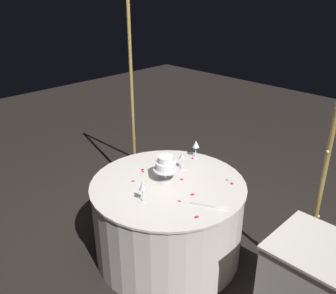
# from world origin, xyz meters

# --- Properties ---
(ground_plane) EXTENTS (12.00, 12.00, 0.00)m
(ground_plane) POSITION_xyz_m (0.00, 0.00, 0.00)
(ground_plane) COLOR black
(decorative_arch) EXTENTS (2.20, 0.06, 2.30)m
(decorative_arch) POSITION_xyz_m (0.00, 0.52, 1.51)
(decorative_arch) COLOR olive
(decorative_arch) RESTS_ON ground
(main_table) EXTENTS (1.34, 1.34, 0.73)m
(main_table) POSITION_xyz_m (0.00, 0.00, 0.37)
(main_table) COLOR silver
(main_table) RESTS_ON ground
(side_table) EXTENTS (0.56, 0.56, 0.76)m
(side_table) POSITION_xyz_m (1.28, 0.08, 0.38)
(side_table) COLOR silver
(side_table) RESTS_ON ground
(tiered_cake) EXTENTS (0.22, 0.22, 0.23)m
(tiered_cake) POSITION_xyz_m (-0.05, 0.03, 0.88)
(tiered_cake) COLOR silver
(tiered_cake) RESTS_ON main_table
(wine_glass_0) EXTENTS (0.06, 0.06, 0.18)m
(wine_glass_0) POSITION_xyz_m (0.06, -0.34, 0.86)
(wine_glass_0) COLOR silver
(wine_glass_0) RESTS_ON main_table
(wine_glass_1) EXTENTS (0.06, 0.06, 0.16)m
(wine_glass_1) POSITION_xyz_m (-0.09, 0.28, 0.86)
(wine_glass_1) COLOR silver
(wine_glass_1) RESTS_ON main_table
(wine_glass_2) EXTENTS (0.07, 0.07, 0.17)m
(wine_glass_2) POSITION_xyz_m (-0.17, 0.56, 0.86)
(wine_glass_2) COLOR silver
(wine_glass_2) RESTS_ON main_table
(cake_knife) EXTENTS (0.27, 0.15, 0.01)m
(cake_knife) POSITION_xyz_m (0.48, -0.03, 0.74)
(cake_knife) COLOR silver
(cake_knife) RESTS_ON main_table
(rose_petal_0) EXTENTS (0.04, 0.04, 0.00)m
(rose_petal_0) POSITION_xyz_m (-0.30, -0.01, 0.73)
(rose_petal_0) COLOR #C61951
(rose_petal_0) RESTS_ON main_table
(rose_petal_1) EXTENTS (0.04, 0.04, 0.00)m
(rose_petal_1) POSITION_xyz_m (-0.33, 0.21, 0.73)
(rose_petal_1) COLOR #C61951
(rose_petal_1) RESTS_ON main_table
(rose_petal_2) EXTENTS (0.04, 0.04, 0.00)m
(rose_petal_2) POSITION_xyz_m (0.27, 0.01, 0.73)
(rose_petal_2) COLOR #C61951
(rose_petal_2) RESTS_ON main_table
(rose_petal_3) EXTENTS (0.03, 0.04, 0.00)m
(rose_petal_3) POSITION_xyz_m (0.50, -0.20, 0.73)
(rose_petal_3) COLOR #C61951
(rose_petal_3) RESTS_ON main_table
(rose_petal_4) EXTENTS (0.04, 0.04, 0.00)m
(rose_petal_4) POSITION_xyz_m (-0.17, 0.51, 0.73)
(rose_petal_4) COLOR #C61951
(rose_petal_4) RESTS_ON main_table
(rose_petal_5) EXTENTS (0.03, 0.02, 0.00)m
(rose_petal_5) POSITION_xyz_m (0.33, 0.40, 0.73)
(rose_petal_5) COLOR #C61951
(rose_petal_5) RESTS_ON main_table
(rose_petal_6) EXTENTS (0.04, 0.04, 0.00)m
(rose_petal_6) POSITION_xyz_m (-0.33, 0.01, 0.73)
(rose_petal_6) COLOR #C61951
(rose_petal_6) RESTS_ON main_table
(rose_petal_7) EXTENTS (0.04, 0.04, 0.00)m
(rose_petal_7) POSITION_xyz_m (-0.24, -0.19, 0.73)
(rose_petal_7) COLOR #C61951
(rose_petal_7) RESTS_ON main_table
(rose_petal_8) EXTENTS (0.04, 0.03, 0.00)m
(rose_petal_8) POSITION_xyz_m (0.04, 0.13, 0.73)
(rose_petal_8) COLOR #C61951
(rose_petal_8) RESTS_ON main_table
(rose_petal_9) EXTENTS (0.04, 0.04, 0.00)m
(rose_petal_9) POSITION_xyz_m (0.39, 0.38, 0.73)
(rose_petal_9) COLOR #C61951
(rose_petal_9) RESTS_ON main_table
(rose_petal_10) EXTENTS (0.03, 0.03, 0.00)m
(rose_petal_10) POSITION_xyz_m (0.26, -0.14, 0.73)
(rose_petal_10) COLOR #C61951
(rose_petal_10) RESTS_ON main_table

